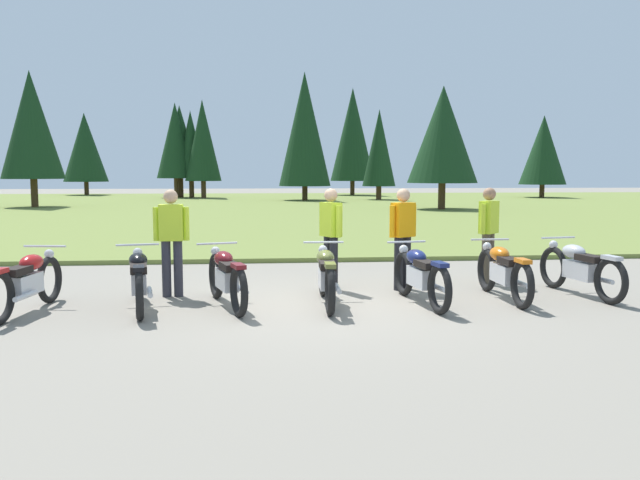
{
  "coord_description": "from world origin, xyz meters",
  "views": [
    {
      "loc": [
        -0.88,
        -9.13,
        1.93
      ],
      "look_at": [
        0.0,
        0.6,
        0.9
      ],
      "focal_mm": 36.04,
      "sensor_mm": 36.0,
      "label": 1
    }
  ],
  "objects_px": {
    "motorcycle_red": "(26,282)",
    "motorcycle_olive": "(326,275)",
    "rider_near_row_end": "(488,229)",
    "rider_checking_bike": "(331,232)",
    "motorcycle_orange": "(503,271)",
    "motorcycle_navy": "(420,275)",
    "motorcycle_silver": "(580,268)",
    "motorcycle_black": "(139,279)",
    "rider_in_hivis_vest": "(403,233)",
    "motorcycle_maroon": "(227,277)",
    "rider_with_back_turned": "(172,236)"
  },
  "relations": [
    {
      "from": "motorcycle_navy",
      "to": "motorcycle_silver",
      "type": "bearing_deg",
      "value": 8.95
    },
    {
      "from": "motorcycle_navy",
      "to": "rider_checking_bike",
      "type": "relative_size",
      "value": 1.25
    },
    {
      "from": "motorcycle_black",
      "to": "rider_near_row_end",
      "type": "relative_size",
      "value": 1.25
    },
    {
      "from": "motorcycle_black",
      "to": "motorcycle_navy",
      "type": "distance_m",
      "value": 4.04
    },
    {
      "from": "motorcycle_maroon",
      "to": "motorcycle_silver",
      "type": "height_order",
      "value": "same"
    },
    {
      "from": "motorcycle_red",
      "to": "motorcycle_olive",
      "type": "height_order",
      "value": "same"
    },
    {
      "from": "motorcycle_orange",
      "to": "motorcycle_silver",
      "type": "relative_size",
      "value": 1.01
    },
    {
      "from": "motorcycle_red",
      "to": "motorcycle_olive",
      "type": "distance_m",
      "value": 4.16
    },
    {
      "from": "motorcycle_red",
      "to": "motorcycle_maroon",
      "type": "distance_m",
      "value": 2.72
    },
    {
      "from": "motorcycle_maroon",
      "to": "motorcycle_silver",
      "type": "xyz_separation_m",
      "value": [
        5.48,
        0.36,
        0.0
      ]
    },
    {
      "from": "rider_near_row_end",
      "to": "rider_checking_bike",
      "type": "bearing_deg",
      "value": -174.18
    },
    {
      "from": "rider_checking_bike",
      "to": "rider_with_back_turned",
      "type": "bearing_deg",
      "value": -169.99
    },
    {
      "from": "rider_near_row_end",
      "to": "motorcycle_maroon",
      "type": "bearing_deg",
      "value": -160.35
    },
    {
      "from": "motorcycle_red",
      "to": "motorcycle_silver",
      "type": "xyz_separation_m",
      "value": [
        8.2,
        0.53,
        0.0
      ]
    },
    {
      "from": "rider_checking_bike",
      "to": "rider_with_back_turned",
      "type": "xyz_separation_m",
      "value": [
        -2.53,
        -0.45,
        0.0
      ]
    },
    {
      "from": "motorcycle_navy",
      "to": "rider_checking_bike",
      "type": "bearing_deg",
      "value": 130.99
    },
    {
      "from": "motorcycle_orange",
      "to": "motorcycle_maroon",
      "type": "bearing_deg",
      "value": -177.6
    },
    {
      "from": "motorcycle_olive",
      "to": "motorcycle_navy",
      "type": "height_order",
      "value": "same"
    },
    {
      "from": "rider_near_row_end",
      "to": "rider_checking_bike",
      "type": "distance_m",
      "value": 2.8
    },
    {
      "from": "motorcycle_black",
      "to": "rider_near_row_end",
      "type": "height_order",
      "value": "rider_near_row_end"
    },
    {
      "from": "motorcycle_navy",
      "to": "rider_in_hivis_vest",
      "type": "height_order",
      "value": "rider_in_hivis_vest"
    },
    {
      "from": "motorcycle_silver",
      "to": "motorcycle_olive",
      "type": "bearing_deg",
      "value": -174.9
    },
    {
      "from": "motorcycle_black",
      "to": "motorcycle_navy",
      "type": "relative_size",
      "value": 0.99
    },
    {
      "from": "motorcycle_red",
      "to": "rider_near_row_end",
      "type": "height_order",
      "value": "rider_near_row_end"
    },
    {
      "from": "rider_in_hivis_vest",
      "to": "motorcycle_orange",
      "type": "bearing_deg",
      "value": -35.21
    },
    {
      "from": "motorcycle_red",
      "to": "motorcycle_black",
      "type": "xyz_separation_m",
      "value": [
        1.5,
        0.09,
        0.0
      ]
    },
    {
      "from": "motorcycle_black",
      "to": "motorcycle_olive",
      "type": "distance_m",
      "value": 2.66
    },
    {
      "from": "motorcycle_red",
      "to": "motorcycle_olive",
      "type": "bearing_deg",
      "value": 2.28
    },
    {
      "from": "motorcycle_maroon",
      "to": "rider_in_hivis_vest",
      "type": "distance_m",
      "value": 3.08
    },
    {
      "from": "motorcycle_maroon",
      "to": "motorcycle_olive",
      "type": "height_order",
      "value": "same"
    },
    {
      "from": "motorcycle_silver",
      "to": "rider_near_row_end",
      "type": "distance_m",
      "value": 1.69
    },
    {
      "from": "motorcycle_olive",
      "to": "motorcycle_orange",
      "type": "relative_size",
      "value": 1.0
    },
    {
      "from": "rider_with_back_turned",
      "to": "motorcycle_black",
      "type": "bearing_deg",
      "value": -110.04
    },
    {
      "from": "motorcycle_red",
      "to": "motorcycle_orange",
      "type": "xyz_separation_m",
      "value": [
        6.89,
        0.34,
        0.0
      ]
    },
    {
      "from": "motorcycle_navy",
      "to": "motorcycle_silver",
      "type": "xyz_separation_m",
      "value": [
        2.66,
        0.42,
        0.0
      ]
    },
    {
      "from": "motorcycle_navy",
      "to": "motorcycle_orange",
      "type": "xyz_separation_m",
      "value": [
        1.35,
        0.23,
        0.0
      ]
    },
    {
      "from": "motorcycle_orange",
      "to": "rider_with_back_turned",
      "type": "height_order",
      "value": "rider_with_back_turned"
    },
    {
      "from": "motorcycle_navy",
      "to": "motorcycle_orange",
      "type": "relative_size",
      "value": 1.0
    },
    {
      "from": "rider_in_hivis_vest",
      "to": "rider_with_back_turned",
      "type": "relative_size",
      "value": 1.0
    },
    {
      "from": "rider_near_row_end",
      "to": "rider_with_back_turned",
      "type": "height_order",
      "value": "same"
    },
    {
      "from": "rider_with_back_turned",
      "to": "motorcycle_orange",
      "type": "bearing_deg",
      "value": -7.64
    },
    {
      "from": "motorcycle_silver",
      "to": "motorcycle_orange",
      "type": "bearing_deg",
      "value": -171.82
    },
    {
      "from": "rider_checking_bike",
      "to": "rider_in_hivis_vest",
      "type": "height_order",
      "value": "same"
    },
    {
      "from": "motorcycle_orange",
      "to": "rider_checking_bike",
      "type": "relative_size",
      "value": 1.26
    },
    {
      "from": "rider_with_back_turned",
      "to": "rider_near_row_end",
      "type": "bearing_deg",
      "value": 7.83
    },
    {
      "from": "motorcycle_maroon",
      "to": "rider_near_row_end",
      "type": "distance_m",
      "value": 4.73
    },
    {
      "from": "motorcycle_navy",
      "to": "rider_with_back_turned",
      "type": "height_order",
      "value": "rider_with_back_turned"
    },
    {
      "from": "motorcycle_red",
      "to": "motorcycle_olive",
      "type": "relative_size",
      "value": 1.0
    },
    {
      "from": "motorcycle_red",
      "to": "motorcycle_silver",
      "type": "distance_m",
      "value": 8.22
    },
    {
      "from": "motorcycle_maroon",
      "to": "rider_near_row_end",
      "type": "bearing_deg",
      "value": 19.65
    }
  ]
}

